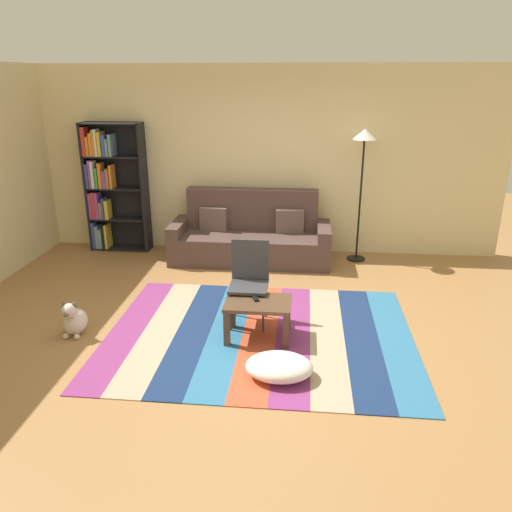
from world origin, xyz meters
TOP-DOWN VIEW (x-y plane):
  - ground_plane at (0.00, 0.00)m, footprint 14.00×14.00m
  - back_wall at (0.00, 2.55)m, footprint 6.80×0.10m
  - rug at (0.14, -0.23)m, footprint 3.12×2.43m
  - couch at (-0.20, 2.02)m, footprint 2.26×0.80m
  - bookshelf at (-2.36, 2.30)m, footprint 0.90×0.28m
  - coffee_table at (0.13, -0.29)m, footprint 0.66×0.46m
  - pouf at (0.38, -0.99)m, footprint 0.60×0.45m
  - dog at (-1.76, -0.39)m, footprint 0.22×0.35m
  - standing_lamp at (1.33, 2.17)m, footprint 0.32×0.32m
  - tv_remote at (0.09, -0.23)m, footprint 0.10×0.16m
  - folding_chair at (0.00, 0.09)m, footprint 0.40×0.40m

SIDE VIEW (x-z plane):
  - ground_plane at x=0.00m, z-range 0.00..0.00m
  - rug at x=0.14m, z-range 0.00..0.01m
  - pouf at x=0.38m, z-range 0.01..0.21m
  - dog at x=-1.76m, z-range -0.04..0.36m
  - coffee_table at x=0.13m, z-range 0.13..0.52m
  - couch at x=-0.20m, z-range -0.16..0.84m
  - tv_remote at x=0.09m, z-range 0.41..0.43m
  - folding_chair at x=0.00m, z-range 0.08..0.98m
  - bookshelf at x=-2.36m, z-range 0.03..1.93m
  - back_wall at x=0.00m, z-range 0.00..2.70m
  - standing_lamp at x=1.33m, z-range 0.62..2.48m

